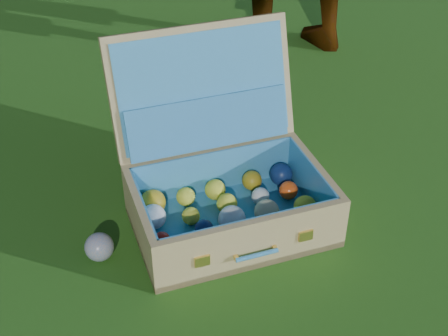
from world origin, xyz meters
TOP-DOWN VIEW (x-y plane):
  - ground at (0.00, 0.00)m, footprint 60.00×60.00m
  - stray_ball at (-0.56, -0.16)m, footprint 0.08×0.08m
  - suitcase at (-0.20, -0.06)m, footprint 0.55×0.53m

SIDE VIEW (x-z plane):
  - ground at x=0.00m, z-range 0.00..0.00m
  - stray_ball at x=-0.56m, z-range 0.00..0.08m
  - suitcase at x=-0.20m, z-range -0.11..0.38m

